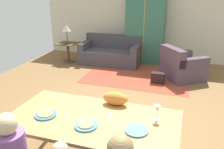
{
  "coord_description": "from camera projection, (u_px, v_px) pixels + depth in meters",
  "views": [
    {
      "loc": [
        1.21,
        -3.47,
        2.17
      ],
      "look_at": [
        0.1,
        -0.1,
        0.85
      ],
      "focal_mm": 37.96,
      "sensor_mm": 36.0,
      "label": 1
    }
  ],
  "objects": [
    {
      "name": "ground_plane",
      "position": [
        118.0,
        102.0,
        4.77
      ],
      "size": [
        6.88,
        6.46,
        0.02
      ],
      "primitive_type": "cube",
      "color": "brown"
    },
    {
      "name": "back_wall",
      "position": [
        150.0,
        15.0,
        7.22
      ],
      "size": [
        6.88,
        0.1,
        2.7
      ],
      "primitive_type": "cube",
      "color": "beige",
      "rests_on": "ground_plane"
    },
    {
      "name": "dining_table",
      "position": [
        93.0,
        123.0,
        2.73
      ],
      "size": [
        1.96,
        1.0,
        0.76
      ],
      "color": "#AE814B",
      "rests_on": "ground_plane"
    },
    {
      "name": "plate_near_man",
      "position": [
        46.0,
        115.0,
        2.75
      ],
      "size": [
        0.25,
        0.25,
        0.02
      ],
      "primitive_type": "cylinder",
      "color": "teal",
      "rests_on": "dining_table"
    },
    {
      "name": "pizza_near_man",
      "position": [
        46.0,
        114.0,
        2.74
      ],
      "size": [
        0.17,
        0.17,
        0.01
      ],
      "primitive_type": "cylinder",
      "color": "#E7A851",
      "rests_on": "plate_near_man"
    },
    {
      "name": "plate_near_child",
      "position": [
        86.0,
        126.0,
        2.54
      ],
      "size": [
        0.25,
        0.25,
        0.02
      ],
      "primitive_type": "cylinder",
      "color": "teal",
      "rests_on": "dining_table"
    },
    {
      "name": "pizza_near_child",
      "position": [
        86.0,
        124.0,
        2.53
      ],
      "size": [
        0.17,
        0.17,
        0.01
      ],
      "primitive_type": "cylinder",
      "color": "#E69853",
      "rests_on": "plate_near_child"
    },
    {
      "name": "plate_near_woman",
      "position": [
        137.0,
        130.0,
        2.45
      ],
      "size": [
        0.25,
        0.25,
        0.02
      ],
      "primitive_type": "cylinder",
      "color": "#5786A0",
      "rests_on": "dining_table"
    },
    {
      "name": "wine_glass",
      "position": [
        157.0,
        110.0,
        2.61
      ],
      "size": [
        0.07,
        0.07,
        0.19
      ],
      "color": "silver",
      "rests_on": "dining_table"
    },
    {
      "name": "fork",
      "position": [
        67.0,
        116.0,
        2.74
      ],
      "size": [
        0.04,
        0.15,
        0.01
      ],
      "primitive_type": "cube",
      "rotation": [
        0.0,
        0.0,
        0.16
      ],
      "color": "silver",
      "rests_on": "dining_table"
    },
    {
      "name": "knife",
      "position": [
        110.0,
        116.0,
        2.74
      ],
      "size": [
        0.03,
        0.17,
        0.01
      ],
      "primitive_type": "cube",
      "rotation": [
        0.0,
        0.0,
        0.12
      ],
      "color": "silver",
      "rests_on": "dining_table"
    },
    {
      "name": "cat",
      "position": [
        115.0,
        98.0,
        2.99
      ],
      "size": [
        0.32,
        0.16,
        0.17
      ],
      "primitive_type": "ellipsoid",
      "rotation": [
        0.0,
        0.0,
        -0.01
      ],
      "color": "orange",
      "rests_on": "dining_table"
    },
    {
      "name": "area_rug",
      "position": [
        137.0,
        76.0,
        6.12
      ],
      "size": [
        2.6,
        1.8,
        0.01
      ],
      "primitive_type": "cube",
      "color": "#9A3F2A",
      "rests_on": "ground_plane"
    },
    {
      "name": "couch",
      "position": [
        111.0,
        53.0,
        7.07
      ],
      "size": [
        1.75,
        0.86,
        0.82
      ],
      "color": "#423F46",
      "rests_on": "ground_plane"
    },
    {
      "name": "armchair",
      "position": [
        182.0,
        67.0,
        5.84
      ],
      "size": [
        1.2,
        1.2,
        0.82
      ],
      "color": "#4F3F4E",
      "rests_on": "ground_plane"
    },
    {
      "name": "armoire",
      "position": [
        145.0,
        27.0,
        6.99
      ],
      "size": [
        1.1,
        0.59,
        2.1
      ],
      "color": "#336C55",
      "rests_on": "ground_plane"
    },
    {
      "name": "side_table",
      "position": [
        68.0,
        50.0,
        7.19
      ],
      "size": [
        0.56,
        0.56,
        0.58
      ],
      "color": "brown",
      "rests_on": "ground_plane"
    },
    {
      "name": "table_lamp",
      "position": [
        67.0,
        29.0,
        6.97
      ],
      "size": [
        0.26,
        0.26,
        0.54
      ],
      "color": "#48382D",
      "rests_on": "side_table"
    },
    {
      "name": "handbag",
      "position": [
        158.0,
        78.0,
        5.64
      ],
      "size": [
        0.32,
        0.16,
        0.26
      ],
      "primitive_type": "cube",
      "color": "black",
      "rests_on": "ground_plane"
    }
  ]
}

